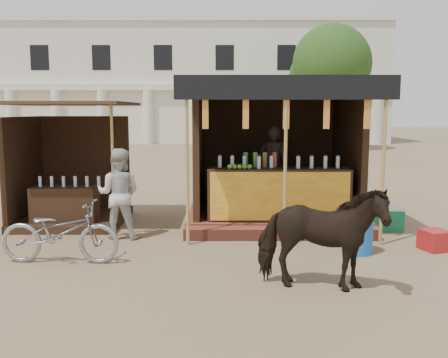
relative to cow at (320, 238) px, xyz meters
The scene contains 11 objects.
ground 1.47m from the cow, 154.68° to the left, with size 120.00×120.00×0.00m, color #846B4C.
main_stall 3.94m from the cow, 92.71° to the left, with size 3.60×3.61×2.78m.
secondary_stall 5.78m from the cow, 138.90° to the left, with size 2.40×2.40×2.38m.
cow is the anchor object (origin of this frame).
motorbike 3.76m from the cow, 162.49° to the left, with size 0.61×1.74×0.91m, color gray.
bystander 3.96m from the cow, 139.64° to the left, with size 0.77×0.60×1.57m, color beige.
blue_barrel 1.90m from the cow, 60.97° to the left, with size 0.47×0.47×0.66m, color #165DAA.
red_crate 2.88m from the cow, 39.35° to the left, with size 0.39×0.41×0.33m, color #A21B1B.
cooler 3.67m from the cow, 60.17° to the left, with size 0.66×0.47×0.46m.
background_building 30.85m from the cow, 95.96° to the left, with size 26.00×7.45×8.18m.
tree 23.51m from the cow, 78.48° to the left, with size 4.50×4.40×7.00m.
Camera 1 is at (0.01, -6.53, 2.22)m, focal length 40.00 mm.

